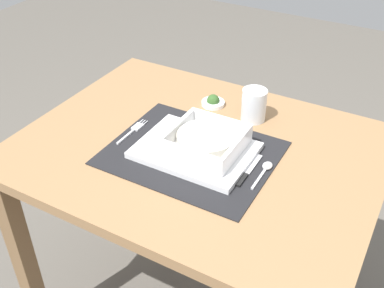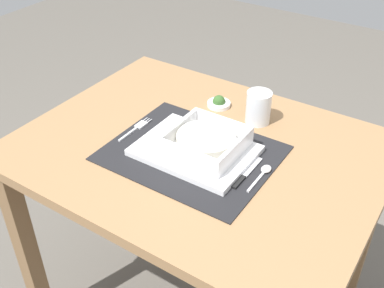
% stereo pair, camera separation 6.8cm
% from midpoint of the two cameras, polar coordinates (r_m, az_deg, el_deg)
% --- Properties ---
extents(dining_table, '(0.93, 0.72, 0.71)m').
position_cam_midpoint_polar(dining_table, '(1.29, 2.37, -4.12)').
color(dining_table, '#936D47').
rests_on(dining_table, ground).
extents(placemat, '(0.42, 0.34, 0.00)m').
position_cam_midpoint_polar(placemat, '(1.20, 1.62, -1.14)').
color(placemat, black).
rests_on(placemat, dining_table).
extents(serving_plate, '(0.29, 0.21, 0.02)m').
position_cam_midpoint_polar(serving_plate, '(1.19, 2.01, -0.83)').
color(serving_plate, white).
rests_on(serving_plate, placemat).
extents(porridge_bowl, '(0.18, 0.18, 0.05)m').
position_cam_midpoint_polar(porridge_bowl, '(1.17, 3.37, 0.21)').
color(porridge_bowl, white).
rests_on(porridge_bowl, serving_plate).
extents(fork, '(0.02, 0.13, 0.00)m').
position_cam_midpoint_polar(fork, '(1.30, -5.21, 1.99)').
color(fork, silver).
rests_on(fork, placemat).
extents(spoon, '(0.02, 0.11, 0.01)m').
position_cam_midpoint_polar(spoon, '(1.15, 10.51, -3.32)').
color(spoon, silver).
rests_on(spoon, placemat).
extents(butter_knife, '(0.01, 0.14, 0.01)m').
position_cam_midpoint_polar(butter_knife, '(1.14, 8.25, -3.73)').
color(butter_knife, black).
rests_on(butter_knife, placemat).
extents(drinking_glass, '(0.07, 0.07, 0.09)m').
position_cam_midpoint_polar(drinking_glass, '(1.32, 9.55, 4.21)').
color(drinking_glass, white).
rests_on(drinking_glass, dining_table).
extents(condiment_saucer, '(0.07, 0.07, 0.04)m').
position_cam_midpoint_polar(condiment_saucer, '(1.40, 4.69, 5.01)').
color(condiment_saucer, white).
rests_on(condiment_saucer, dining_table).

